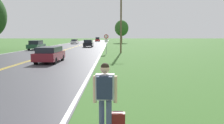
% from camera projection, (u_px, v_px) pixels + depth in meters
% --- Properties ---
extents(hitchhiker_person, '(0.60, 0.43, 1.76)m').
position_uv_depth(hitchhiker_person, '(105.00, 91.00, 4.86)').
color(hitchhiker_person, '#475175').
rests_on(hitchhiker_person, ground).
extents(suitcase, '(0.37, 0.17, 0.56)m').
position_uv_depth(suitcase, '(118.00, 123.00, 4.99)').
color(suitcase, maroon).
rests_on(suitcase, ground).
extents(traffic_sign, '(0.60, 0.10, 2.64)m').
position_uv_depth(traffic_sign, '(106.00, 39.00, 26.47)').
color(traffic_sign, gray).
rests_on(traffic_sign, ground).
extents(utility_pole_midground, '(1.80, 0.24, 9.27)m').
position_uv_depth(utility_pole_midground, '(121.00, 19.00, 27.99)').
color(utility_pole_midground, brown).
rests_on(utility_pole_midground, ground).
extents(tree_left_verge, '(4.67, 4.67, 7.73)m').
position_uv_depth(tree_left_verge, '(122.00, 28.00, 68.08)').
color(tree_left_verge, brown).
rests_on(tree_left_verge, ground).
extents(car_maroon_hatchback_nearest, '(1.92, 4.01, 1.43)m').
position_uv_depth(car_maroon_hatchback_nearest, '(50.00, 54.00, 18.18)').
color(car_maroon_hatchback_nearest, black).
rests_on(car_maroon_hatchback_nearest, ground).
extents(car_dark_green_sedan_approaching, '(1.98, 4.75, 1.63)m').
position_uv_depth(car_dark_green_sedan_approaching, '(36.00, 45.00, 35.10)').
color(car_dark_green_sedan_approaching, black).
rests_on(car_dark_green_sedan_approaching, ground).
extents(car_black_hatchback_mid_near, '(1.94, 3.92, 1.59)m').
position_uv_depth(car_black_hatchback_mid_near, '(88.00, 43.00, 43.05)').
color(car_black_hatchback_mid_near, black).
rests_on(car_black_hatchback_mid_near, ground).
extents(car_silver_sedan_mid_far, '(1.76, 4.43, 1.41)m').
position_uv_depth(car_silver_sedan_mid_far, '(75.00, 42.00, 60.16)').
color(car_silver_sedan_mid_far, black).
rests_on(car_silver_sedan_mid_far, ground).
extents(car_red_van_receding, '(1.79, 4.90, 1.87)m').
position_uv_depth(car_red_van_receding, '(98.00, 39.00, 85.37)').
color(car_red_van_receding, black).
rests_on(car_red_van_receding, ground).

